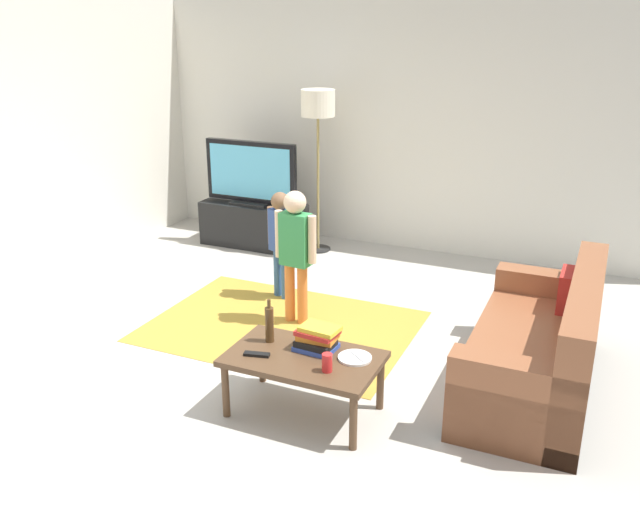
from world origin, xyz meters
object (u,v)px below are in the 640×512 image
child_near_tv (281,235)px  bottle (269,324)px  tv_remote (257,354)px  child_center (296,245)px  tv_stand (254,225)px  plate (355,358)px  floor_lamp (318,112)px  couch (544,353)px  book_stack (317,338)px  soda_can (327,363)px  tv (251,174)px  coffee_table (304,363)px

child_near_tv → bottle: size_ratio=3.31×
tv_remote → child_center: bearing=92.3°
tv_stand → bottle: 3.32m
plate → floor_lamp: bearing=118.1°
tv_remote → couch: bearing=18.8°
book_stack → soda_can: size_ratio=2.46×
tv_stand → tv: bearing=-90.0°
coffee_table → soda_can: 0.27m
tv_remote → coffee_table: bearing=9.8°
coffee_table → tv_remote: bearing=-156.8°
floor_lamp → child_near_tv: 1.68m
couch → plate: couch is taller
bottle → soda_can: size_ratio=2.56×
floor_lamp → tv_remote: bearing=-72.8°
tv → plate: size_ratio=5.00×
tv_stand → soda_can: bearing=-53.7°
bottle → floor_lamp: bearing=108.1°
child_center → coffee_table: 1.47m
child_center → bottle: (0.37, -1.16, -0.15)m
bottle → soda_can: (0.52, -0.22, -0.07)m
tv → tv_remote: size_ratio=6.47×
tv → soda_can: bearing=-53.5°
tv_stand → child_near_tv: (0.98, -1.23, 0.37)m
floor_lamp → child_near_tv: floor_lamp is taller
child_center → soda_can: 1.66m
tv_remote → plate: size_ratio=0.77×
tv → bottle: 3.30m
book_stack → plate: bearing=-4.7°
coffee_table → tv_remote: size_ratio=5.88×
tv_stand → floor_lamp: 1.50m
book_stack → bottle: bearing=-176.2°
couch → child_center: 2.14m
child_center → couch: bearing=-8.7°
tv_stand → book_stack: bearing=-53.7°
tv_stand → plate: (2.33, -2.83, 0.18)m
child_near_tv → plate: (1.35, -1.60, -0.18)m
tv_stand → floor_lamp: bearing=11.6°
tv → child_center: tv is taller
floor_lamp → book_stack: bearing=-66.0°
couch → tv_remote: couch is taller
bottle → tv_remote: bottle is taller
soda_can → coffee_table: bearing=151.4°
child_center → child_near_tv: bearing=129.9°
floor_lamp → plate: size_ratio=8.09×
floor_lamp → book_stack: size_ratio=6.04×
tv_stand → coffee_table: size_ratio=1.20×
book_stack → plate: book_stack is taller
coffee_table → bottle: bearing=161.6°
book_stack → tv_remote: bearing=-143.1°
floor_lamp → soda_can: size_ratio=14.83×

